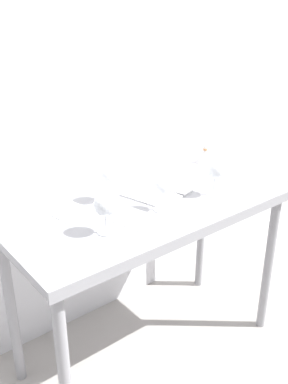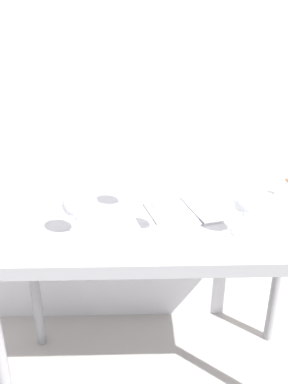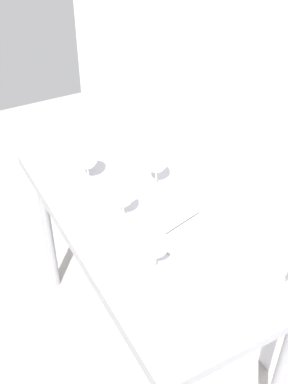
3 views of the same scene
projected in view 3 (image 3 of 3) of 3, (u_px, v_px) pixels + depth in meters
The scene contains 10 objects.
ground_plane at pixel (145, 346), 2.49m from camera, with size 6.00×6.00×0.00m, color #9D9893.
back_wall at pixel (253, 101), 1.88m from camera, with size 3.80×0.04×2.60m, color silver.
steel_counter at pixel (144, 235), 2.00m from camera, with size 1.40×0.65×0.90m.
wine_glass_near_left at pixel (87, 159), 2.05m from camera, with size 0.09×0.09×0.17m.
wine_glass_near_center at pixel (123, 198), 1.85m from camera, with size 0.08×0.08×0.16m.
wine_glass_far_left at pixel (156, 163), 2.01m from camera, with size 0.09×0.09×0.18m.
wine_glass_near_right at pixel (155, 245), 1.61m from camera, with size 0.10×0.10×0.19m.
open_notebook at pixel (177, 228), 1.87m from camera, with size 0.41×0.34×0.01m.
tasting_sheet_upper at pixel (134, 164), 2.23m from camera, with size 0.16×0.21×0.00m, color white.
tasting_sheet_lower at pixel (109, 199), 2.02m from camera, with size 0.16×0.21×0.00m, color white.
Camera 3 is at (1.30, -0.72, 2.15)m, focal length 44.11 mm.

